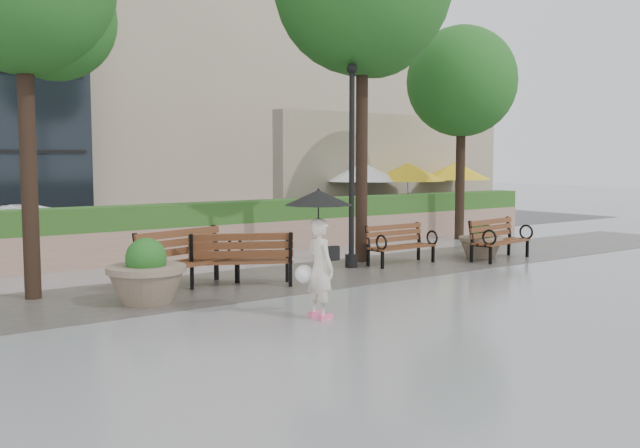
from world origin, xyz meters
TOP-DOWN VIEW (x-y plane):
  - ground at (0.00, 0.00)m, footprint 100.00×100.00m
  - cobble_strip at (0.00, 3.00)m, footprint 28.00×3.20m
  - hedge_wall at (0.00, 7.00)m, footprint 24.00×0.80m
  - cafe_wall at (9.50, 10.00)m, footprint 10.00×0.60m
  - cafe_hedge at (9.00, 7.80)m, footprint 8.00×0.50m
  - asphalt_street at (0.00, 11.00)m, footprint 40.00×7.00m
  - bldg_stone at (10.00, 23.00)m, footprint 18.00×10.00m
  - bench_1 at (-1.99, 3.12)m, footprint 2.19×1.37m
  - bench_2 at (-1.07, 2.81)m, footprint 2.07×1.58m
  - bench_3 at (3.33, 3.04)m, footprint 1.72×0.71m
  - bench_4 at (5.78, 2.18)m, footprint 1.91×1.00m
  - planter_left at (-3.18, 2.31)m, footprint 1.33×1.33m
  - planter_right at (5.66, 2.67)m, footprint 1.08×1.08m
  - lamppost at (2.09, 3.34)m, footprint 0.28×0.28m
  - tree_2 at (8.52, 5.92)m, footprint 3.40×3.30m
  - patio_umb_white at (7.30, 9.15)m, footprint 2.50×2.50m
  - patio_umb_yellow_a at (8.71, 8.47)m, footprint 2.50×2.50m
  - patio_umb_yellow_b at (11.36, 8.78)m, footprint 2.50×2.50m
  - car_right at (-2.73, 10.39)m, footprint 3.81×1.47m
  - pedestrian at (-1.49, -0.28)m, footprint 1.07×1.07m

SIDE VIEW (x-z plane):
  - ground at x=0.00m, z-range 0.00..0.00m
  - asphalt_street at x=0.00m, z-range 0.00..0.00m
  - cobble_strip at x=0.00m, z-range 0.00..0.01m
  - bench_3 at x=3.33m, z-range -0.19..0.73m
  - bench_4 at x=5.78m, z-range -0.20..0.78m
  - bench_2 at x=-1.07m, z-range -0.21..0.83m
  - bench_1 at x=-1.99m, z-range -0.22..0.88m
  - planter_right at x=5.66m, z-range -0.10..0.81m
  - planter_left at x=-3.18m, z-range -0.12..0.99m
  - cafe_hedge at x=9.00m, z-range 0.00..0.90m
  - car_right at x=-2.73m, z-range 0.00..1.24m
  - hedge_wall at x=0.00m, z-range -0.01..1.34m
  - pedestrian at x=-1.49m, z-range 0.21..2.17m
  - patio_umb_white at x=7.30m, z-range 0.84..3.14m
  - patio_umb_yellow_a at x=8.71m, z-range 0.84..3.14m
  - patio_umb_yellow_b at x=11.36m, z-range 0.84..3.14m
  - cafe_wall at x=9.50m, z-range 0.00..4.00m
  - lamppost at x=2.09m, z-range -0.25..4.27m
  - tree_2 at x=8.52m, z-range 1.42..7.82m
  - bldg_stone at x=10.00m, z-range 0.00..20.00m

